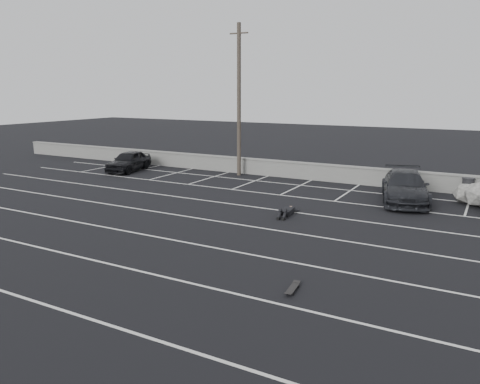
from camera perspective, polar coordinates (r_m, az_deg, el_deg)
The scene contains 9 objects.
ground at distance 18.20m, azimuth -9.78°, elevation -5.49°, with size 120.00×120.00×0.00m, color black.
seawall at distance 29.97m, azimuth 7.07°, elevation 2.69°, with size 50.00×0.45×1.06m.
stall_lines at distance 21.71m, azimuth -2.70°, elevation -2.39°, with size 36.00×20.05×0.01m.
car_left at distance 33.41m, azimuth -13.42°, elevation 3.70°, with size 1.65×4.11×1.40m, color black.
car_right at distance 24.86m, azimuth 19.46°, elevation 0.61°, with size 2.15×5.28×1.53m, color black.
utility_pole at distance 30.49m, azimuth -0.13°, elevation 11.11°, with size 1.28×0.26×9.62m.
trash_bin at distance 27.55m, azimuth 26.01°, elevation 0.58°, with size 0.71×0.71×0.99m.
person at distance 21.39m, azimuth 5.87°, elevation -2.02°, with size 1.24×2.48×0.48m, color black, non-canonical shape.
skateboard at distance 13.45m, azimuth 6.42°, elevation -11.60°, with size 0.30×0.82×0.10m.
Camera 1 is at (10.94, -13.46, 5.51)m, focal length 35.00 mm.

